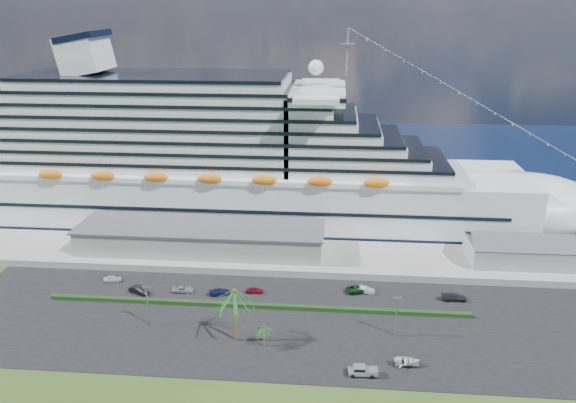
# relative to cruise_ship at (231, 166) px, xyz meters

# --- Properties ---
(ground) EXTENTS (420.00, 420.00, 0.00)m
(ground) POSITION_rel_cruise_ship_xyz_m (21.53, -64.00, -16.69)
(ground) COLOR #2F4717
(ground) RESTS_ON ground
(asphalt_lot) EXTENTS (140.00, 38.00, 0.12)m
(asphalt_lot) POSITION_rel_cruise_ship_xyz_m (21.53, -53.00, -16.63)
(asphalt_lot) COLOR black
(asphalt_lot) RESTS_ON ground
(wharf) EXTENTS (240.00, 20.00, 1.80)m
(wharf) POSITION_rel_cruise_ship_xyz_m (21.53, -24.00, -15.79)
(wharf) COLOR gray
(wharf) RESTS_ON ground
(water) EXTENTS (420.00, 160.00, 0.02)m
(water) POSITION_rel_cruise_ship_xyz_m (21.53, 66.00, -16.68)
(water) COLOR black
(water) RESTS_ON ground
(cruise_ship) EXTENTS (191.00, 38.00, 54.00)m
(cruise_ship) POSITION_rel_cruise_ship_xyz_m (0.00, 0.00, 0.00)
(cruise_ship) COLOR silver
(cruise_ship) RESTS_ON ground
(terminal_building) EXTENTS (61.00, 15.00, 6.30)m
(terminal_building) POSITION_rel_cruise_ship_xyz_m (-3.47, -24.00, -11.68)
(terminal_building) COLOR gray
(terminal_building) RESTS_ON wharf
(port_shed) EXTENTS (24.00, 12.31, 7.37)m
(port_shed) POSITION_rel_cruise_ship_xyz_m (73.53, -24.00, -12.30)
(port_shed) COLOR gray
(port_shed) RESTS_ON wharf
(hedge) EXTENTS (88.00, 1.10, 0.90)m
(hedge) POSITION_rel_cruise_ship_xyz_m (13.53, -48.00, -16.12)
(hedge) COLOR black
(hedge) RESTS_ON asphalt_lot
(lamp_post_left) EXTENTS (1.60, 0.35, 8.27)m
(lamp_post_left) POSITION_rel_cruise_ship_xyz_m (-6.47, -56.00, -11.35)
(lamp_post_left) COLOR gray
(lamp_post_left) RESTS_ON asphalt_lot
(lamp_post_right) EXTENTS (1.60, 0.35, 8.27)m
(lamp_post_right) POSITION_rel_cruise_ship_xyz_m (41.53, -56.00, -11.35)
(lamp_post_right) COLOR gray
(lamp_post_right) RESTS_ON asphalt_lot
(palm_tall) EXTENTS (8.82, 8.82, 11.13)m
(palm_tall) POSITION_rel_cruise_ship_xyz_m (11.53, -60.00, -7.49)
(palm_tall) COLOR #47301E
(palm_tall) RESTS_ON ground
(palm_short) EXTENTS (3.53, 3.53, 4.56)m
(palm_short) POSITION_rel_cruise_ship_xyz_m (17.03, -61.50, -13.03)
(palm_short) COLOR #47301E
(palm_short) RESTS_ON ground
(parked_car_0) EXTENTS (4.25, 2.38, 1.37)m
(parked_car_0) POSITION_rel_cruise_ship_xyz_m (-20.46, -39.34, -15.89)
(parked_car_0) COLOR silver
(parked_car_0) RESTS_ON asphalt_lot
(parked_car_1) EXTENTS (4.96, 3.43, 1.55)m
(parked_car_1) POSITION_rel_cruise_ship_xyz_m (-12.60, -44.24, -15.80)
(parked_car_1) COLOR black
(parked_car_1) RESTS_ON asphalt_lot
(parked_car_2) EXTENTS (4.80, 2.51, 1.29)m
(parked_car_2) POSITION_rel_cruise_ship_xyz_m (-3.33, -42.71, -15.93)
(parked_car_2) COLOR #A2A4AB
(parked_car_2) RESTS_ON asphalt_lot
(parked_car_3) EXTENTS (4.94, 3.38, 1.33)m
(parked_car_3) POSITION_rel_cruise_ship_xyz_m (5.01, -43.14, -15.91)
(parked_car_3) COLOR #141948
(parked_car_3) RESTS_ON asphalt_lot
(parked_car_4) EXTENTS (3.85, 1.79, 1.27)m
(parked_car_4) POSITION_rel_cruise_ship_xyz_m (12.43, -41.74, -15.94)
(parked_car_4) COLOR maroon
(parked_car_4) RESTS_ON asphalt_lot
(parked_car_5) EXTENTS (4.55, 2.08, 1.45)m
(parked_car_5) POSITION_rel_cruise_ship_xyz_m (36.40, -39.66, -15.85)
(parked_car_5) COLOR silver
(parked_car_5) RESTS_ON asphalt_lot
(parked_car_6) EXTENTS (5.91, 3.91, 1.51)m
(parked_car_6) POSITION_rel_cruise_ship_xyz_m (35.09, -39.52, -15.82)
(parked_car_6) COLOR #0E3812
(parked_car_6) RESTS_ON asphalt_lot
(parked_car_7) EXTENTS (5.34, 2.35, 1.52)m
(parked_car_7) POSITION_rel_cruise_ship_xyz_m (55.31, -41.27, -15.81)
(parked_car_7) COLOR #25242A
(parked_car_7) RESTS_ON asphalt_lot
(pickup_truck) EXTENTS (5.13, 2.07, 1.79)m
(pickup_truck) POSITION_rel_cruise_ship_xyz_m (34.85, -68.63, -15.59)
(pickup_truck) COLOR black
(pickup_truck) RESTS_ON asphalt_lot
(boat_trailer) EXTENTS (5.30, 3.61, 1.50)m
(boat_trailer) POSITION_rel_cruise_ship_xyz_m (42.64, -65.29, -15.58)
(boat_trailer) COLOR gray
(boat_trailer) RESTS_ON asphalt_lot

